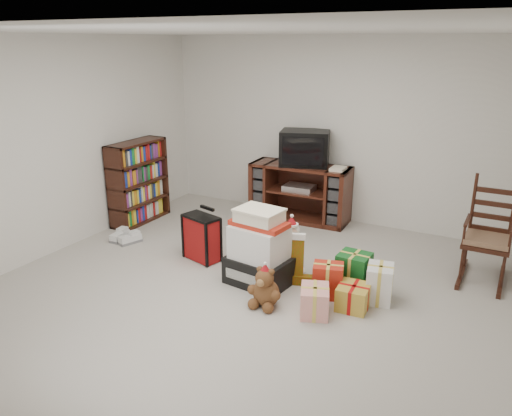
{
  "coord_description": "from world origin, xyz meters",
  "views": [
    {
      "loc": [
        2.27,
        -3.97,
        2.42
      ],
      "look_at": [
        -0.2,
        0.6,
        0.67
      ],
      "focal_mm": 35.0,
      "sensor_mm": 36.0,
      "label": 1
    }
  ],
  "objects_px": {
    "crt_television": "(305,148)",
    "rocking_chair": "(486,244)",
    "red_suitcase": "(202,238)",
    "gift_cluster": "(344,287)",
    "tv_stand": "(300,192)",
    "teddy_bear": "(266,289)",
    "bookshelf": "(139,183)",
    "gift_pile": "(259,252)",
    "santa_figurine": "(291,252)",
    "mrs_claus_figurine": "(258,237)",
    "sneaker_pair": "(125,238)"
  },
  "relations": [
    {
      "from": "crt_television",
      "to": "rocking_chair",
      "type": "bearing_deg",
      "value": -35.06
    },
    {
      "from": "red_suitcase",
      "to": "crt_television",
      "type": "bearing_deg",
      "value": 90.95
    },
    {
      "from": "red_suitcase",
      "to": "gift_cluster",
      "type": "height_order",
      "value": "red_suitcase"
    },
    {
      "from": "tv_stand",
      "to": "rocking_chair",
      "type": "height_order",
      "value": "rocking_chair"
    },
    {
      "from": "red_suitcase",
      "to": "crt_television",
      "type": "relative_size",
      "value": 0.84
    },
    {
      "from": "teddy_bear",
      "to": "crt_television",
      "type": "bearing_deg",
      "value": 105.2
    },
    {
      "from": "bookshelf",
      "to": "teddy_bear",
      "type": "bearing_deg",
      "value": -25.98
    },
    {
      "from": "gift_pile",
      "to": "crt_television",
      "type": "xyz_separation_m",
      "value": [
        -0.38,
        2.04,
        0.68
      ]
    },
    {
      "from": "tv_stand",
      "to": "bookshelf",
      "type": "bearing_deg",
      "value": -152.25
    },
    {
      "from": "tv_stand",
      "to": "santa_figurine",
      "type": "distance_m",
      "value": 1.77
    },
    {
      "from": "rocking_chair",
      "to": "gift_cluster",
      "type": "xyz_separation_m",
      "value": [
        -1.15,
        -1.16,
        -0.25
      ]
    },
    {
      "from": "red_suitcase",
      "to": "teddy_bear",
      "type": "relative_size",
      "value": 1.6
    },
    {
      "from": "rocking_chair",
      "to": "tv_stand",
      "type": "bearing_deg",
      "value": 162.65
    },
    {
      "from": "bookshelf",
      "to": "red_suitcase",
      "type": "relative_size",
      "value": 1.79
    },
    {
      "from": "gift_cluster",
      "to": "crt_television",
      "type": "xyz_separation_m",
      "value": [
        -1.29,
        1.97,
        0.89
      ]
    },
    {
      "from": "red_suitcase",
      "to": "mrs_claus_figurine",
      "type": "relative_size",
      "value": 1.13
    },
    {
      "from": "rocking_chair",
      "to": "mrs_claus_figurine",
      "type": "distance_m",
      "value": 2.48
    },
    {
      "from": "bookshelf",
      "to": "crt_television",
      "type": "height_order",
      "value": "crt_television"
    },
    {
      "from": "rocking_chair",
      "to": "mrs_claus_figurine",
      "type": "bearing_deg",
      "value": -166.3
    },
    {
      "from": "bookshelf",
      "to": "mrs_claus_figurine",
      "type": "bearing_deg",
      "value": -6.88
    },
    {
      "from": "sneaker_pair",
      "to": "gift_cluster",
      "type": "bearing_deg",
      "value": 1.9
    },
    {
      "from": "red_suitcase",
      "to": "santa_figurine",
      "type": "xyz_separation_m",
      "value": [
        1.05,
        0.16,
        -0.02
      ]
    },
    {
      "from": "gift_pile",
      "to": "gift_cluster",
      "type": "xyz_separation_m",
      "value": [
        0.9,
        0.07,
        -0.21
      ]
    },
    {
      "from": "sneaker_pair",
      "to": "gift_pile",
      "type": "bearing_deg",
      "value": -1.14
    },
    {
      "from": "teddy_bear",
      "to": "santa_figurine",
      "type": "bearing_deg",
      "value": 96.08
    },
    {
      "from": "mrs_claus_figurine",
      "to": "red_suitcase",
      "type": "bearing_deg",
      "value": -137.52
    },
    {
      "from": "tv_stand",
      "to": "gift_pile",
      "type": "distance_m",
      "value": 2.06
    },
    {
      "from": "santa_figurine",
      "to": "mrs_claus_figurine",
      "type": "bearing_deg",
      "value": 152.2
    },
    {
      "from": "mrs_claus_figurine",
      "to": "sneaker_pair",
      "type": "bearing_deg",
      "value": -164.59
    },
    {
      "from": "rocking_chair",
      "to": "red_suitcase",
      "type": "xyz_separation_m",
      "value": [
        -2.91,
        -1.03,
        -0.12
      ]
    },
    {
      "from": "santa_figurine",
      "to": "crt_television",
      "type": "distance_m",
      "value": 1.94
    },
    {
      "from": "gift_pile",
      "to": "mrs_claus_figurine",
      "type": "bearing_deg",
      "value": 125.74
    },
    {
      "from": "red_suitcase",
      "to": "sneaker_pair",
      "type": "relative_size",
      "value": 1.71
    },
    {
      "from": "tv_stand",
      "to": "mrs_claus_figurine",
      "type": "relative_size",
      "value": 2.51
    },
    {
      "from": "tv_stand",
      "to": "bookshelf",
      "type": "xyz_separation_m",
      "value": [
        -1.94,
        -1.12,
        0.15
      ]
    },
    {
      "from": "bookshelf",
      "to": "red_suitcase",
      "type": "xyz_separation_m",
      "value": [
        1.51,
        -0.7,
        -0.27
      ]
    },
    {
      "from": "red_suitcase",
      "to": "crt_television",
      "type": "height_order",
      "value": "crt_television"
    },
    {
      "from": "tv_stand",
      "to": "crt_television",
      "type": "relative_size",
      "value": 1.86
    },
    {
      "from": "santa_figurine",
      "to": "crt_television",
      "type": "xyz_separation_m",
      "value": [
        -0.58,
        1.68,
        0.77
      ]
    },
    {
      "from": "bookshelf",
      "to": "teddy_bear",
      "type": "xyz_separation_m",
      "value": [
        2.65,
        -1.29,
        -0.37
      ]
    },
    {
      "from": "tv_stand",
      "to": "red_suitcase",
      "type": "relative_size",
      "value": 2.22
    },
    {
      "from": "crt_television",
      "to": "bookshelf",
      "type": "bearing_deg",
      "value": -166.82
    },
    {
      "from": "gift_cluster",
      "to": "teddy_bear",
      "type": "bearing_deg",
      "value": -143.48
    },
    {
      "from": "rocking_chair",
      "to": "sneaker_pair",
      "type": "relative_size",
      "value": 3.11
    },
    {
      "from": "red_suitcase",
      "to": "teddy_bear",
      "type": "xyz_separation_m",
      "value": [
        1.13,
        -0.59,
        -0.1
      ]
    },
    {
      "from": "tv_stand",
      "to": "mrs_claus_figurine",
      "type": "distance_m",
      "value": 1.37
    },
    {
      "from": "teddy_bear",
      "to": "rocking_chair",
      "type": "bearing_deg",
      "value": 42.55
    },
    {
      "from": "teddy_bear",
      "to": "crt_television",
      "type": "distance_m",
      "value": 2.66
    },
    {
      "from": "teddy_bear",
      "to": "gift_cluster",
      "type": "relative_size",
      "value": 0.42
    },
    {
      "from": "bookshelf",
      "to": "gift_cluster",
      "type": "relative_size",
      "value": 1.2
    }
  ]
}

